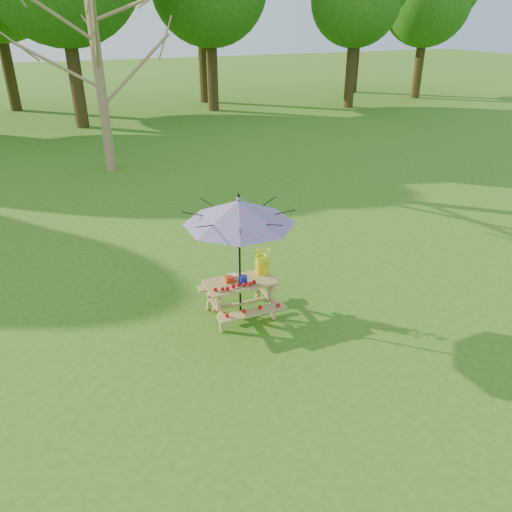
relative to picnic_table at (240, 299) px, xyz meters
name	(u,v)px	position (x,y,z in m)	size (l,w,h in m)	color
picnic_table	(240,299)	(0.00, 0.00, 0.00)	(1.20, 1.32, 0.67)	tan
patio_umbrella	(239,212)	(0.00, 0.00, 1.62)	(2.38, 2.38, 2.25)	black
produce_bins	(236,279)	(-0.06, 0.03, 0.40)	(0.34, 0.36, 0.13)	#BD320F
tomatoes_row	(236,286)	(-0.15, -0.18, 0.38)	(0.77, 0.13, 0.07)	red
flower_bucket	(262,258)	(0.48, 0.14, 0.64)	(0.36, 0.32, 0.55)	yellow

